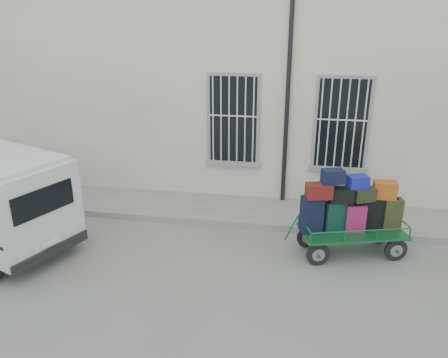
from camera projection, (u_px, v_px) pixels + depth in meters
ground at (230, 257)px, 9.15m from camera, size 80.00×80.00×0.00m
building at (259, 77)px, 13.16m from camera, size 24.00×5.15×6.00m
sidewalk at (244, 211)px, 11.15m from camera, size 24.00×1.70×0.15m
luggage_cart at (350, 213)px, 8.98m from camera, size 2.55×1.52×1.90m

